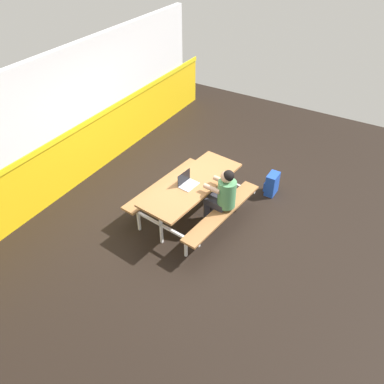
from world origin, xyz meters
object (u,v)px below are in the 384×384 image
at_px(student_nearer, 223,194).
at_px(laptop_silver, 187,182).
at_px(backpack_dark, 272,184).
at_px(picnic_table_main, 192,191).

bearing_deg(student_nearer, laptop_silver, 100.64).
distance_m(laptop_silver, backpack_dark, 1.85).
xyz_separation_m(picnic_table_main, student_nearer, (0.03, -0.56, 0.13)).
xyz_separation_m(picnic_table_main, laptop_silver, (-0.08, 0.05, 0.21)).
relative_size(laptop_silver, backpack_dark, 0.78).
bearing_deg(backpack_dark, laptop_silver, 145.23).
xyz_separation_m(picnic_table_main, backpack_dark, (1.36, -0.95, -0.36)).
bearing_deg(backpack_dark, picnic_table_main, 144.98).
distance_m(picnic_table_main, backpack_dark, 1.70).
bearing_deg(picnic_table_main, backpack_dark, -35.02).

